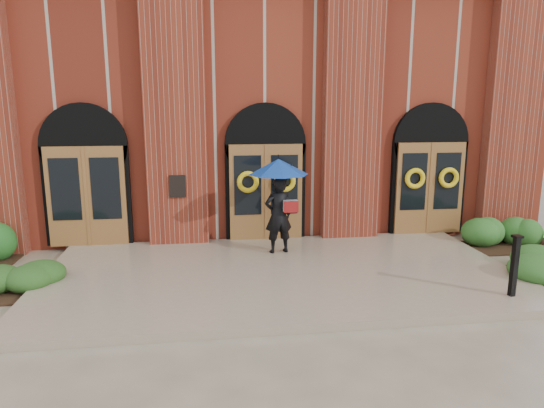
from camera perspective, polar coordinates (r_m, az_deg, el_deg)
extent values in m
plane|color=gray|center=(10.42, 1.12, -8.88)|extent=(90.00, 90.00, 0.00)
cube|color=gray|center=(10.53, 1.00, -8.22)|extent=(10.00, 5.30, 0.15)
cube|color=maroon|center=(18.60, -3.08, 11.19)|extent=(16.00, 12.00, 7.00)
cube|color=black|center=(12.30, -11.05, 2.06)|extent=(0.40, 0.05, 0.55)
cube|color=maroon|center=(12.39, -11.33, 10.73)|extent=(1.50, 0.45, 7.00)
cube|color=maroon|center=(12.92, 9.39, 10.83)|extent=(1.50, 0.45, 7.00)
cube|color=maroon|center=(14.86, 26.48, 9.87)|extent=(1.50, 0.45, 7.00)
cube|color=brown|center=(12.91, -20.96, 0.82)|extent=(1.90, 0.10, 2.50)
cylinder|color=black|center=(12.88, -21.23, 6.41)|extent=(2.10, 0.22, 2.10)
cube|color=brown|center=(12.64, -0.72, 1.39)|extent=(1.90, 0.10, 2.50)
cylinder|color=black|center=(12.62, -0.81, 7.10)|extent=(2.10, 0.22, 2.10)
cube|color=brown|center=(13.91, 18.02, 1.77)|extent=(1.90, 0.10, 2.50)
cylinder|color=black|center=(13.89, 18.10, 6.95)|extent=(2.10, 0.22, 2.10)
torus|color=yellow|center=(12.43, -2.85, 2.60)|extent=(0.57, 0.13, 0.57)
torus|color=yellow|center=(12.54, 1.53, 2.70)|extent=(0.57, 0.13, 0.57)
torus|color=yellow|center=(13.56, 16.48, 2.90)|extent=(0.57, 0.13, 0.57)
torus|color=yellow|center=(13.98, 20.08, 2.92)|extent=(0.57, 0.13, 0.57)
imported|color=black|center=(11.53, 0.75, -1.31)|extent=(0.74, 0.56, 1.83)
cone|color=#133D94|center=(11.32, 0.76, 4.42)|extent=(1.66, 1.66, 0.37)
cylinder|color=black|center=(11.35, 1.04, 1.94)|extent=(0.02, 0.02, 0.61)
cube|color=#AEB0B4|center=(11.37, 2.20, -0.24)|extent=(0.37, 0.23, 0.27)
cube|color=maroon|center=(11.28, 2.28, -0.34)|extent=(0.34, 0.09, 0.27)
cube|color=black|center=(10.06, 26.61, -6.65)|extent=(0.11, 0.11, 1.12)
cube|color=black|center=(9.90, 26.91, -3.44)|extent=(0.17, 0.17, 0.04)
ellipsoid|color=#28591F|center=(14.11, 27.10, -3.19)|extent=(2.73, 1.09, 0.70)
ellipsoid|color=#234818|center=(10.84, -26.87, -7.97)|extent=(1.40, 1.20, 0.50)
ellipsoid|color=#27541E|center=(11.91, 29.22, -6.35)|extent=(1.57, 1.34, 0.55)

